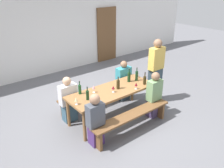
# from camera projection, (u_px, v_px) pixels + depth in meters

# --- Properties ---
(ground_plane) EXTENTS (24.00, 24.00, 0.00)m
(ground_plane) POSITION_uv_depth(u_px,v_px,m) (112.00, 117.00, 5.60)
(ground_plane) COLOR slate
(back_wall) EXTENTS (14.00, 0.20, 3.20)m
(back_wall) POSITION_uv_depth(u_px,v_px,m) (42.00, 28.00, 7.55)
(back_wall) COLOR white
(back_wall) RESTS_ON ground
(wooden_door) EXTENTS (0.90, 0.06, 2.10)m
(wooden_door) POSITION_uv_depth(u_px,v_px,m) (107.00, 35.00, 9.13)
(wooden_door) COLOR brown
(wooden_door) RESTS_ON ground
(tasting_table) EXTENTS (2.13, 0.80, 0.75)m
(tasting_table) POSITION_uv_depth(u_px,v_px,m) (112.00, 93.00, 5.32)
(tasting_table) COLOR olive
(tasting_table) RESTS_ON ground
(bench_near) EXTENTS (2.03, 0.30, 0.45)m
(bench_near) POSITION_uv_depth(u_px,v_px,m) (132.00, 117.00, 4.95)
(bench_near) COLOR brown
(bench_near) RESTS_ON ground
(bench_far) EXTENTS (2.03, 0.30, 0.45)m
(bench_far) POSITION_uv_depth(u_px,v_px,m) (95.00, 94.00, 5.95)
(bench_far) COLOR brown
(bench_far) RESTS_ON ground
(wine_bottle_0) EXTENTS (0.08, 0.08, 0.34)m
(wine_bottle_0) POSITION_uv_depth(u_px,v_px,m) (129.00, 77.00, 5.66)
(wine_bottle_0) COLOR #143319
(wine_bottle_0) RESTS_ON tasting_table
(wine_bottle_1) EXTENTS (0.07, 0.07, 0.30)m
(wine_bottle_1) POSITION_uv_depth(u_px,v_px,m) (88.00, 95.00, 4.82)
(wine_bottle_1) COLOR #143319
(wine_bottle_1) RESTS_ON tasting_table
(wine_bottle_2) EXTENTS (0.07, 0.07, 0.31)m
(wine_bottle_2) POSITION_uv_depth(u_px,v_px,m) (145.00, 80.00, 5.52)
(wine_bottle_2) COLOR #332814
(wine_bottle_2) RESTS_ON tasting_table
(wine_bottle_3) EXTENTS (0.08, 0.08, 0.30)m
(wine_bottle_3) POSITION_uv_depth(u_px,v_px,m) (118.00, 84.00, 5.30)
(wine_bottle_3) COLOR #332814
(wine_bottle_3) RESTS_ON tasting_table
(wine_bottle_4) EXTENTS (0.07, 0.07, 0.31)m
(wine_bottle_4) POSITION_uv_depth(u_px,v_px,m) (80.00, 89.00, 5.06)
(wine_bottle_4) COLOR #194723
(wine_bottle_4) RESTS_ON tasting_table
(wine_bottle_5) EXTENTS (0.07, 0.07, 0.35)m
(wine_bottle_5) POSITION_uv_depth(u_px,v_px,m) (137.00, 76.00, 5.72)
(wine_bottle_5) COLOR #143319
(wine_bottle_5) RESTS_ON tasting_table
(wine_glass_0) EXTENTS (0.07, 0.07, 0.17)m
(wine_glass_0) POSITION_uv_depth(u_px,v_px,m) (94.00, 87.00, 5.12)
(wine_glass_0) COLOR silver
(wine_glass_0) RESTS_ON tasting_table
(wine_glass_1) EXTENTS (0.07, 0.07, 0.15)m
(wine_glass_1) POSITION_uv_depth(u_px,v_px,m) (113.00, 88.00, 5.14)
(wine_glass_1) COLOR silver
(wine_glass_1) RESTS_ON tasting_table
(wine_glass_2) EXTENTS (0.07, 0.07, 0.16)m
(wine_glass_2) POSITION_uv_depth(u_px,v_px,m) (138.00, 73.00, 5.92)
(wine_glass_2) COLOR silver
(wine_glass_2) RESTS_ON tasting_table
(wine_glass_3) EXTENTS (0.08, 0.08, 0.16)m
(wine_glass_3) POSITION_uv_depth(u_px,v_px,m) (76.00, 99.00, 4.63)
(wine_glass_3) COLOR silver
(wine_glass_3) RESTS_ON tasting_table
(wine_glass_4) EXTENTS (0.07, 0.07, 0.16)m
(wine_glass_4) POSITION_uv_depth(u_px,v_px,m) (136.00, 85.00, 5.28)
(wine_glass_4) COLOR silver
(wine_glass_4) RESTS_ON tasting_table
(seated_guest_near_0) EXTENTS (0.34, 0.24, 1.13)m
(seated_guest_near_0) POSITION_uv_depth(u_px,v_px,m) (95.00, 121.00, 4.50)
(seated_guest_near_0) COLOR #482B66
(seated_guest_near_0) RESTS_ON ground
(seated_guest_near_1) EXTENTS (0.36, 0.24, 1.15)m
(seated_guest_near_1) POSITION_uv_depth(u_px,v_px,m) (154.00, 96.00, 5.45)
(seated_guest_near_1) COLOR #46375A
(seated_guest_near_1) RESTS_ON ground
(seated_guest_far_0) EXTENTS (0.41, 0.24, 1.11)m
(seated_guest_far_0) POSITION_uv_depth(u_px,v_px,m) (68.00, 101.00, 5.29)
(seated_guest_far_0) COLOR #38586A
(seated_guest_far_0) RESTS_ON ground
(seated_guest_far_1) EXTENTS (0.41, 0.24, 1.13)m
(seated_guest_far_1) POSITION_uv_depth(u_px,v_px,m) (123.00, 82.00, 6.24)
(seated_guest_far_1) COLOR #2D3C44
(seated_guest_far_1) RESTS_ON ground
(standing_host) EXTENTS (0.41, 0.24, 1.73)m
(standing_host) POSITION_uv_depth(u_px,v_px,m) (155.00, 72.00, 6.02)
(standing_host) COLOR #32434F
(standing_host) RESTS_ON ground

